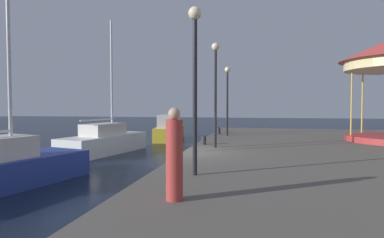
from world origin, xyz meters
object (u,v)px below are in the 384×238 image
at_px(sailboat_white, 105,141).
at_px(bollard_center, 219,131).
at_px(bollard_north, 218,130).
at_px(person_mid_promenade, 174,157).
at_px(lamp_post_mid_promenade, 215,77).
at_px(bollard_south, 204,140).
at_px(motorboat_yellow, 169,131).
at_px(lamp_post_far_end, 227,89).
at_px(lamp_post_near_edge, 195,61).

relative_size(sailboat_white, bollard_center, 19.00).
bearing_deg(bollard_north, person_mid_promenade, -86.49).
height_order(bollard_center, person_mid_promenade, person_mid_promenade).
distance_m(lamp_post_mid_promenade, bollard_south, 3.20).
distance_m(motorboat_yellow, lamp_post_far_end, 6.97).
bearing_deg(motorboat_yellow, lamp_post_mid_promenade, -63.72).
bearing_deg(person_mid_promenade, bollard_north, 93.51).
distance_m(lamp_post_far_end, bollard_south, 5.61).
xyz_separation_m(lamp_post_near_edge, lamp_post_mid_promenade, (-0.17, 5.81, 0.10)).
distance_m(sailboat_white, lamp_post_far_end, 8.08).
height_order(motorboat_yellow, bollard_north, motorboat_yellow).
xyz_separation_m(lamp_post_far_end, bollard_north, (-0.79, 1.76, -2.75)).
height_order(lamp_post_far_end, bollard_north, lamp_post_far_end).
bearing_deg(person_mid_promenade, bollard_south, 95.58).
relative_size(sailboat_white, motorboat_yellow, 1.34).
distance_m(bollard_center, person_mid_promenade, 14.89).
height_order(bollard_south, bollard_north, same).
bearing_deg(motorboat_yellow, sailboat_white, -103.25).
bearing_deg(bollard_north, lamp_post_mid_promenade, -84.26).
xyz_separation_m(bollard_center, person_mid_promenade, (0.82, -14.85, 0.67)).
distance_m(sailboat_white, motorboat_yellow, 7.65).
distance_m(bollard_south, person_mid_promenade, 9.20).
distance_m(bollard_north, person_mid_promenade, 15.77).
xyz_separation_m(sailboat_white, bollard_center, (5.97, 4.35, 0.32)).
bearing_deg(sailboat_white, bollard_north, 41.88).
bearing_deg(bollard_south, bollard_center, 89.27).
xyz_separation_m(lamp_post_mid_promenade, person_mid_promenade, (0.20, -8.16, -2.31)).
bearing_deg(bollard_north, bollard_south, -89.38).
relative_size(motorboat_yellow, bollard_north, 14.13).
xyz_separation_m(motorboat_yellow, lamp_post_near_edge, (5.00, -15.60, 3.13)).
relative_size(motorboat_yellow, bollard_center, 14.13).
xyz_separation_m(motorboat_yellow, person_mid_promenade, (5.04, -17.95, 0.92)).
height_order(motorboat_yellow, bollard_south, motorboat_yellow).
xyz_separation_m(motorboat_yellow, bollard_north, (4.07, -2.22, 0.26)).
bearing_deg(bollard_south, lamp_post_mid_promenade, -54.71).
distance_m(sailboat_white, person_mid_promenade, 12.55).
bearing_deg(bollard_center, motorboat_yellow, 143.72).
bearing_deg(bollard_south, lamp_post_near_edge, -82.79).
relative_size(bollard_north, bollard_center, 1.00).
relative_size(motorboat_yellow, lamp_post_mid_promenade, 1.20).
distance_m(lamp_post_mid_promenade, bollard_center, 7.35).
height_order(motorboat_yellow, person_mid_promenade, person_mid_promenade).
distance_m(lamp_post_near_edge, person_mid_promenade, 3.22).
bearing_deg(bollard_center, bollard_south, -90.73).
bearing_deg(person_mid_promenade, lamp_post_far_end, 90.72).
distance_m(lamp_post_near_edge, lamp_post_mid_promenade, 5.81).
xyz_separation_m(sailboat_white, bollard_south, (5.90, -1.37, 0.32)).
height_order(lamp_post_near_edge, bollard_north, lamp_post_near_edge).
relative_size(lamp_post_mid_promenade, lamp_post_far_end, 1.09).
relative_size(motorboat_yellow, lamp_post_near_edge, 1.25).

